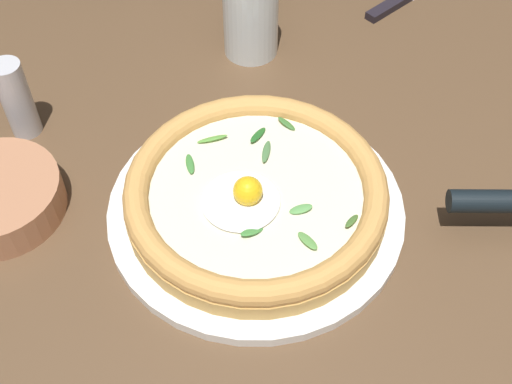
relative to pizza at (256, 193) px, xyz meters
name	(u,v)px	position (x,y,z in m)	size (l,w,h in m)	color
ground_plane	(242,233)	(-0.02, -0.01, -0.05)	(2.40, 2.40, 0.03)	brown
pizza_plate	(256,209)	(0.00, 0.00, -0.02)	(0.29, 0.29, 0.01)	white
pizza	(256,193)	(0.00, 0.00, 0.00)	(0.25, 0.25, 0.05)	tan
drinking_glass	(251,18)	(0.07, 0.24, 0.02)	(0.07, 0.07, 0.11)	silver
pepper_shaker	(17,99)	(-0.21, 0.18, 0.02)	(0.03, 0.03, 0.09)	silver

